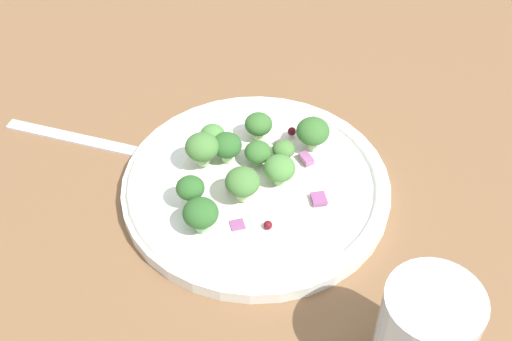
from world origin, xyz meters
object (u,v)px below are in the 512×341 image
(broccoli_floret_1, at_px, (202,148))
(plate, at_px, (256,185))
(water_glass, at_px, (424,337))
(fork, at_px, (108,145))
(broccoli_floret_2, at_px, (309,130))
(broccoli_floret_0, at_px, (242,182))

(broccoli_floret_1, bearing_deg, plate, 104.84)
(plate, height_order, water_glass, water_glass)
(fork, bearing_deg, broccoli_floret_2, 121.52)
(fork, bearing_deg, water_glass, 83.47)
(broccoli_floret_0, relative_size, broccoli_floret_1, 0.98)
(broccoli_floret_2, relative_size, water_glass, 0.34)
(broccoli_floret_2, distance_m, water_glass, 0.23)
(plate, bearing_deg, broccoli_floret_1, -75.16)
(plate, xyz_separation_m, water_glass, (0.07, 0.19, 0.04))
(broccoli_floret_1, relative_size, water_glass, 0.33)
(broccoli_floret_1, xyz_separation_m, water_glass, (0.06, 0.24, 0.01))
(broccoli_floret_0, distance_m, broccoli_floret_1, 0.05)
(fork, height_order, water_glass, water_glass)
(plate, distance_m, water_glass, 0.21)
(broccoli_floret_0, bearing_deg, broccoli_floret_1, -102.88)
(plate, distance_m, broccoli_floret_2, 0.07)
(plate, bearing_deg, water_glass, 68.92)
(broccoli_floret_2, relative_size, fork, 0.17)
(broccoli_floret_0, xyz_separation_m, broccoli_floret_1, (-0.01, -0.05, 0.00))
(broccoli_floret_1, distance_m, broccoli_floret_2, 0.10)
(broccoli_floret_0, height_order, fork, broccoli_floret_0)
(broccoli_floret_1, xyz_separation_m, broccoli_floret_2, (-0.08, 0.06, -0.00))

